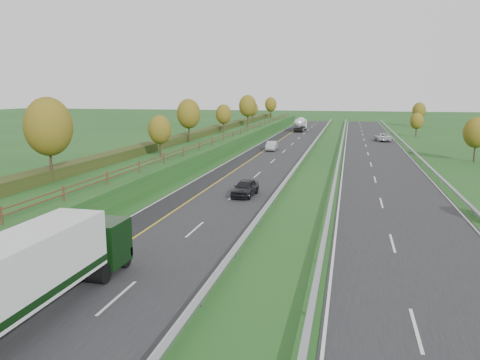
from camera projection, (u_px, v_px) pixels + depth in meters
The scene contains 19 objects.
ground at pixel (317, 167), 63.73m from camera, with size 400.00×400.00×0.00m, color #1B491A.
near_carriageway at pixel (266, 160), 70.31m from camera, with size 10.50×200.00×0.04m, color black.
far_carriageway at pixel (380, 164), 66.61m from camera, with size 10.50×200.00×0.04m, color black.
hard_shoulder at pixel (241, 159), 71.15m from camera, with size 3.00×200.00×0.04m, color black.
lane_markings at pixel (308, 161), 68.75m from camera, with size 26.75×200.00×0.01m.
embankment_left at pixel (184, 151), 73.04m from camera, with size 12.00×200.00×2.00m, color #1B491A.
hedge_left at pixel (172, 141), 73.20m from camera, with size 2.20×180.00×1.10m, color #253315.
fence_left at pixel (211, 141), 71.32m from camera, with size 0.12×189.06×1.20m.
median_barrier_near at pixel (304, 157), 68.92m from camera, with size 0.32×200.00×0.71m.
median_barrier_far at pixel (339, 158), 67.78m from camera, with size 0.32×200.00×0.71m.
outer_barrier_far at pixel (423, 161), 65.20m from camera, with size 0.32×200.00×0.71m.
trees_left at pixel (177, 118), 68.74m from camera, with size 6.64×164.30×7.66m.
trees_far at pixel (443, 123), 90.80m from camera, with size 8.45×118.60×7.12m.
box_lorry at pixel (13, 282), 19.29m from camera, with size 2.58×16.28×4.06m.
road_tanker at pixel (300, 124), 122.81m from camera, with size 2.40×11.22×3.46m.
car_dark_near at pixel (245, 188), 45.71m from camera, with size 1.91×4.75×1.62m, color black.
car_silver_mid at pixel (272, 146), 81.83m from camera, with size 1.67×4.80×1.58m, color #A0A1A5.
car_small_far at pixel (302, 127), 128.83m from camera, with size 1.79×4.40×1.28m, color #171544.
car_oncoming at pixel (383, 137), 97.21m from camera, with size 2.68×5.81×1.62m, color silver.
Camera 1 is at (12.12, -8.70, 10.04)m, focal length 35.00 mm.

